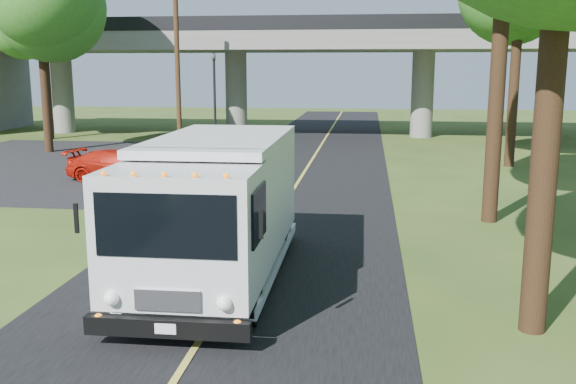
% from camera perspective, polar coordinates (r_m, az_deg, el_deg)
% --- Properties ---
extents(ground, '(120.00, 120.00, 0.00)m').
position_cam_1_polar(ground, '(10.99, -7.64, -12.70)').
color(ground, '#2F4719').
rests_on(ground, ground).
extents(road, '(7.00, 90.00, 0.02)m').
position_cam_1_polar(road, '(20.37, -0.51, -1.42)').
color(road, black).
rests_on(road, ground).
extents(parking_lot, '(16.00, 18.00, 0.01)m').
position_cam_1_polar(parking_lot, '(31.20, -18.90, 2.34)').
color(parking_lot, black).
rests_on(parking_lot, ground).
extents(lane_line, '(0.12, 90.00, 0.01)m').
position_cam_1_polar(lane_line, '(20.36, -0.51, -1.36)').
color(lane_line, gold).
rests_on(lane_line, road).
extents(overpass, '(54.00, 10.00, 7.30)m').
position_cam_1_polar(overpass, '(41.79, 3.58, 11.24)').
color(overpass, slate).
rests_on(overpass, ground).
extents(traffic_signal, '(0.18, 0.22, 5.20)m').
position_cam_1_polar(traffic_signal, '(36.76, -6.55, 9.10)').
color(traffic_signal, black).
rests_on(traffic_signal, ground).
extents(utility_pole, '(1.60, 0.26, 9.00)m').
position_cam_1_polar(utility_pole, '(35.21, -9.80, 11.20)').
color(utility_pole, '#472D19').
rests_on(utility_pole, ground).
extents(tree_left_far, '(5.26, 5.16, 9.89)m').
position_cam_1_polar(tree_left_far, '(42.39, -20.87, 14.47)').
color(tree_left_far, '#382314').
rests_on(tree_left_far, ground).
extents(step_van, '(2.66, 7.12, 2.98)m').
position_cam_1_polar(step_van, '(13.24, -6.44, -1.18)').
color(step_van, silver).
rests_on(step_van, ground).
extents(red_sedan, '(4.35, 2.16, 1.21)m').
position_cam_1_polar(red_sedan, '(26.06, -14.74, 2.30)').
color(red_sedan, '#B9180B').
rests_on(red_sedan, ground).
extents(pedestrian, '(0.80, 0.77, 1.84)m').
position_cam_1_polar(pedestrian, '(24.24, -8.38, 2.66)').
color(pedestrian, gray).
rests_on(pedestrian, ground).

